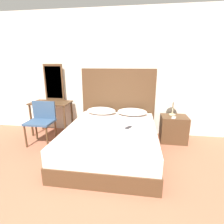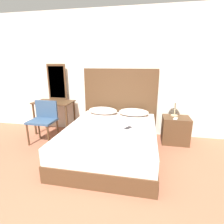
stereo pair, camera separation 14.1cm
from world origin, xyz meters
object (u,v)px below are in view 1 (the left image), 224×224
at_px(bed, 111,141).
at_px(chair, 42,119).
at_px(phone_on_nightstand, 174,118).
at_px(vanity_desk, 51,108).
at_px(phone_on_bed, 128,127).
at_px(nightstand, 173,129).
at_px(table_lamp, 174,98).

relative_size(bed, chair, 2.36).
bearing_deg(phone_on_nightstand, bed, -152.51).
height_order(bed, vanity_desk, vanity_desk).
height_order(phone_on_bed, vanity_desk, vanity_desk).
height_order(bed, nightstand, nightstand).
relative_size(table_lamp, phone_on_nightstand, 2.81).
relative_size(nightstand, phone_on_nightstand, 3.33).
bearing_deg(chair, phone_on_nightstand, 7.52).
distance_m(table_lamp, vanity_desk, 2.68).
bearing_deg(chair, vanity_desk, 93.59).
distance_m(bed, vanity_desk, 1.71).
distance_m(bed, chair, 1.50).
relative_size(bed, table_lamp, 4.35).
bearing_deg(vanity_desk, nightstand, -0.76).
bearing_deg(chair, phone_on_bed, -7.78).
bearing_deg(vanity_desk, phone_on_bed, -22.14).
height_order(nightstand, chair, chair).
bearing_deg(phone_on_nightstand, chair, -172.48).
xyz_separation_m(phone_on_bed, vanity_desk, (-1.79, 0.73, 0.09)).
bearing_deg(bed, phone_on_bed, 3.90).
bearing_deg(vanity_desk, phone_on_nightstand, -3.06).
bearing_deg(phone_on_bed, vanity_desk, 157.86).
bearing_deg(nightstand, chair, -170.35).
bearing_deg(bed, phone_on_nightstand, 27.49).
height_order(phone_on_bed, nightstand, nightstand).
xyz_separation_m(bed, table_lamp, (1.17, 0.80, 0.66)).
relative_size(vanity_desk, chair, 1.02).
height_order(nightstand, vanity_desk, vanity_desk).
height_order(phone_on_nightstand, vanity_desk, vanity_desk).
distance_m(phone_on_bed, phone_on_nightstand, 1.05).
xyz_separation_m(phone_on_bed, phone_on_nightstand, (0.87, 0.59, 0.04)).
bearing_deg(table_lamp, vanity_desk, -178.94).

